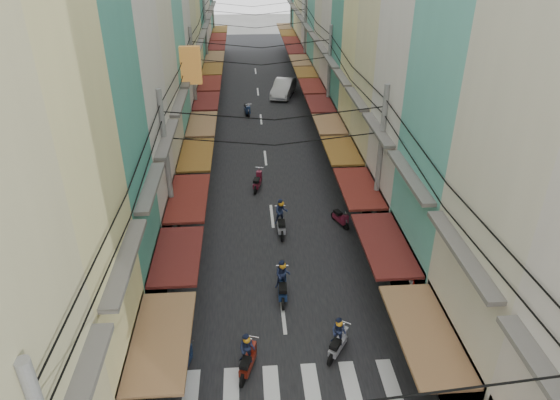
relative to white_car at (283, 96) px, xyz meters
name	(u,v)px	position (x,y,z in m)	size (l,w,h in m)	color
ground	(280,284)	(-2.39, -28.49, 0.00)	(160.00, 160.00, 0.00)	#61615D
road	(262,128)	(-2.39, -8.49, 0.01)	(10.00, 80.00, 0.02)	black
sidewalk_left	(180,130)	(-8.89, -8.49, 0.03)	(3.00, 80.00, 0.06)	gray
sidewalk_right	(342,126)	(4.11, -8.49, 0.03)	(3.00, 80.00, 0.06)	gray
crosswalk	(292,391)	(-2.39, -34.49, 0.03)	(7.55, 2.40, 0.01)	silver
building_row_left	(138,5)	(-10.31, -11.93, 9.78)	(7.80, 67.67, 23.70)	beige
building_row_right	(381,9)	(5.53, -12.04, 9.41)	(7.80, 68.98, 22.59)	#3D8775
utility_poles	(263,59)	(-2.39, -13.47, 6.59)	(10.20, 66.13, 8.20)	slate
white_car	(283,96)	(0.00, 0.00, 0.00)	(5.52, 2.17, 1.95)	silver
bicycle	(427,251)	(5.11, -26.40, 0.00)	(0.59, 1.58, 1.08)	black
moving_scooters	(271,249)	(-2.66, -26.48, 0.54)	(7.79, 30.00, 1.99)	black
parked_scooters	(412,327)	(2.53, -32.12, 0.46)	(13.15, 13.17, 1.01)	black
pedestrians	(188,235)	(-6.68, -25.73, 1.02)	(13.30, 27.01, 2.19)	black
market_umbrella	(522,371)	(4.72, -35.83, 1.94)	(2.10, 2.10, 2.21)	#B2B2B7
traffic_sign	(410,289)	(2.42, -31.62, 1.93)	(0.10, 0.59, 2.68)	slate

